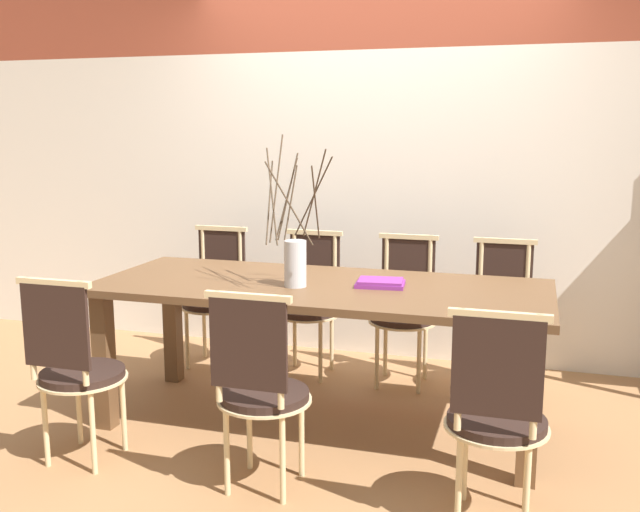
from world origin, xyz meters
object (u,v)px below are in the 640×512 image
dining_table (320,303)px  chair_near_center (496,411)px  book_stack (380,283)px  chair_far_center (404,306)px  vase_centerpiece (295,258)px

dining_table → chair_near_center: chair_near_center is taller
dining_table → book_stack: book_stack is taller
dining_table → chair_near_center: 1.25m
dining_table → chair_far_center: bearing=67.9°
dining_table → vase_centerpiece: bearing=-140.3°
dining_table → vase_centerpiece: vase_centerpiece is taller
chair_far_center → book_stack: bearing=90.0°
chair_near_center → vase_centerpiece: bearing=147.3°
chair_far_center → book_stack: 0.79m
dining_table → book_stack: size_ratio=8.91×
book_stack → vase_centerpiece: bearing=-162.6°
dining_table → chair_near_center: size_ratio=2.56×
chair_near_center → dining_table: bearing=141.1°
dining_table → book_stack: bearing=7.7°
book_stack → dining_table: bearing=-172.3°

